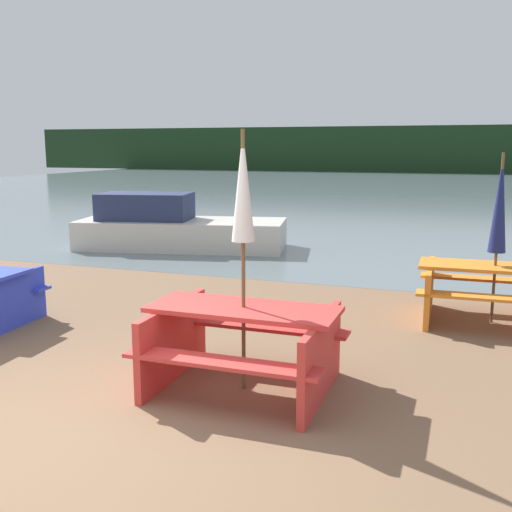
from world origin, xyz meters
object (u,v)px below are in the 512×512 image
(umbrella_white, at_px, (243,191))
(boat, at_px, (174,228))
(umbrella_navy, at_px, (500,205))
(picnic_table_orange, at_px, (494,287))
(picnic_table_red, at_px, (244,340))

(umbrella_white, height_order, boat, umbrella_white)
(umbrella_navy, height_order, boat, umbrella_navy)
(umbrella_white, distance_m, umbrella_navy, 3.86)
(picnic_table_orange, bearing_deg, umbrella_white, -126.48)
(umbrella_navy, xyz_separation_m, boat, (-6.56, 3.82, -1.08))
(picnic_table_red, height_order, umbrella_navy, umbrella_navy)
(picnic_table_red, xyz_separation_m, picnic_table_orange, (2.29, 3.09, -0.01))
(picnic_table_orange, bearing_deg, umbrella_navy, -116.57)
(boat, bearing_deg, picnic_table_red, -69.94)
(picnic_table_red, height_order, boat, boat)
(umbrella_navy, relative_size, boat, 0.45)
(picnic_table_red, xyz_separation_m, umbrella_white, (0.00, -0.00, 1.39))
(picnic_table_orange, distance_m, umbrella_white, 4.09)
(picnic_table_red, relative_size, boat, 0.37)
(picnic_table_orange, xyz_separation_m, umbrella_white, (-2.29, -3.09, 1.40))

